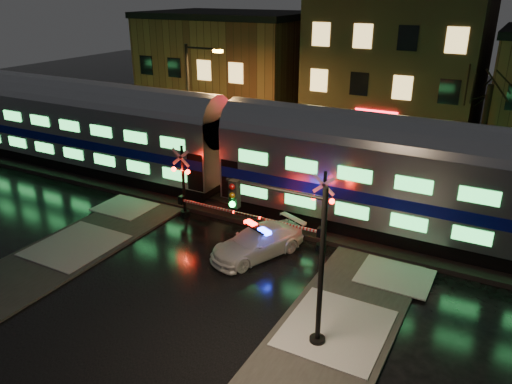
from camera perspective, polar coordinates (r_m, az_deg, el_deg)
ground at (r=23.44m, az=-3.49°, el=-6.92°), size 120.00×120.00×0.00m
ballast at (r=27.28m, az=2.03°, el=-2.19°), size 90.00×4.20×0.24m
sidewalk_left at (r=23.70m, az=-25.24°, el=-8.73°), size 4.00×20.00×0.12m
sidewalk_right at (r=16.63m, az=5.32°, el=-20.98°), size 4.00×20.00×0.12m
building_left at (r=46.53m, az=-3.00°, el=13.74°), size 14.00×10.00×9.00m
building_mid at (r=41.16m, az=16.05°, el=13.57°), size 12.00×11.00×11.50m
train at (r=27.46m, az=-3.39°, el=5.24°), size 51.00×3.12×5.92m
police_car at (r=22.87m, az=0.16°, el=-5.73°), size 3.59×5.01×1.51m
crossing_signal_right at (r=23.16m, az=6.74°, el=-2.95°), size 5.51×0.64×3.90m
crossing_signal_left at (r=26.34m, az=-7.74°, el=0.26°), size 5.58×0.65×3.95m
traffic_light at (r=16.64m, az=4.47°, el=-7.76°), size 3.79×0.69×5.87m
streetlight at (r=33.07m, az=-7.30°, el=10.44°), size 2.74×0.29×8.18m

